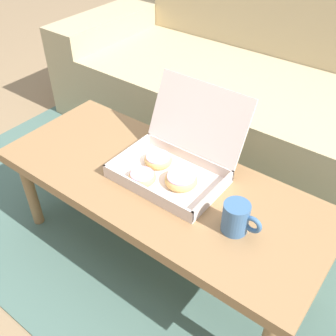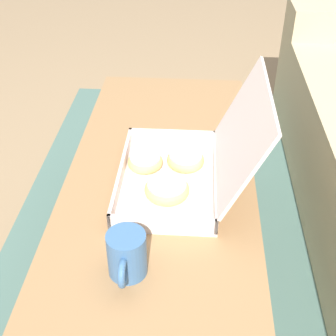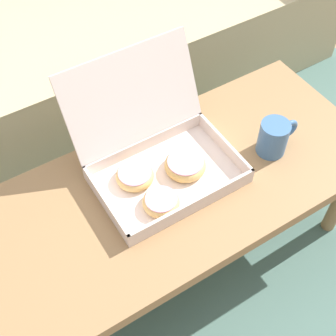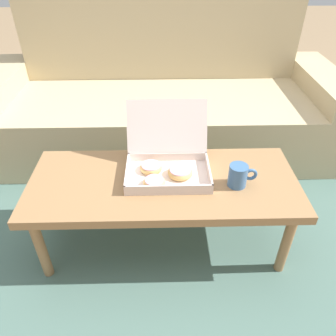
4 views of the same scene
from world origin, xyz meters
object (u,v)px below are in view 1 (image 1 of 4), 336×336
Objects in this scene: coffee_mug at (237,218)px; couch at (278,95)px; coffee_table at (159,189)px; pastry_box at (173,161)px.

couch is at bearing 107.30° from coffee_mug.
couch is 19.39× the size of coffee_mug.
coffee_table is 3.21× the size of pastry_box.
pastry_box is at bearing 161.79° from coffee_mug.
coffee_mug is (0.32, -0.04, 0.09)m from coffee_table.
pastry_box is (0.01, 0.06, 0.09)m from coffee_table.
coffee_table is 0.11m from pastry_box.
coffee_mug is at bearing -18.21° from pastry_box.
coffee_mug is (0.30, -0.10, -0.00)m from pastry_box.
coffee_table is at bearing 172.88° from coffee_mug.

